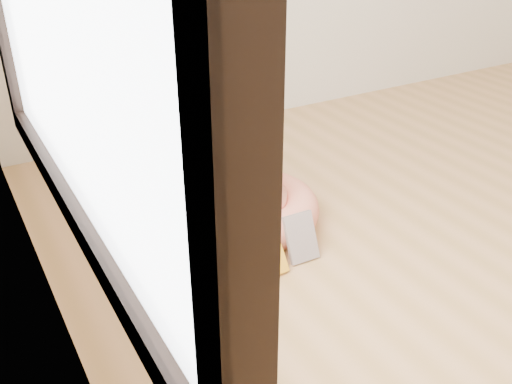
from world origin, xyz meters
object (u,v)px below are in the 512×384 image
pet_bed (250,209)px  dog (245,156)px  book_yellow (267,252)px  book_white (301,237)px

pet_bed → dog: (-0.01, 0.03, 0.23)m
book_yellow → book_white: (0.16, 0.01, 0.00)m
book_yellow → book_white: bearing=0.2°
book_yellow → pet_bed: bearing=66.7°
book_yellow → book_white: book_white is taller
dog → book_yellow: size_ratio=2.26×
pet_bed → book_yellow: book_yellow is taller
dog → book_yellow: (-0.10, -0.34, -0.22)m
book_white → dog: bearing=101.0°
pet_bed → book_white: size_ratio=3.11×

